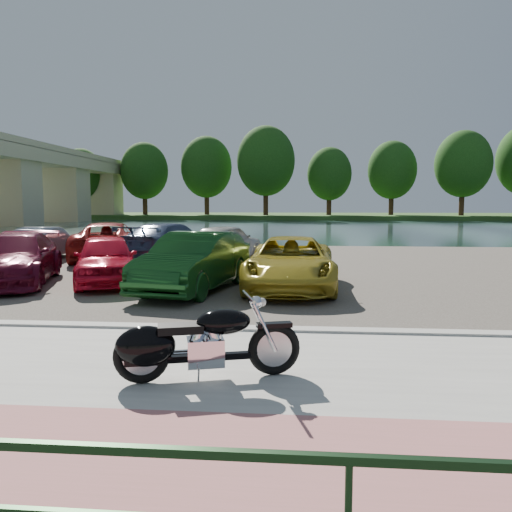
{
  "coord_description": "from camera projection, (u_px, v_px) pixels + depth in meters",
  "views": [
    {
      "loc": [
        1.73,
        -6.46,
        2.29
      ],
      "look_at": [
        0.77,
        4.68,
        1.1
      ],
      "focal_mm": 35.0,
      "sensor_mm": 36.0,
      "label": 1
    }
  ],
  "objects": [
    {
      "name": "ground",
      "position": [
        170.0,
        372.0,
        6.79
      ],
      "size": [
        200.0,
        200.0,
        0.0
      ],
      "primitive_type": "plane",
      "color": "#595447",
      "rests_on": "ground"
    },
    {
      "name": "promenade",
      "position": [
        148.0,
        396.0,
        5.79
      ],
      "size": [
        60.0,
        6.0,
        0.1
      ],
      "primitive_type": "cube",
      "color": "#A09D96",
      "rests_on": "ground"
    },
    {
      "name": "pink_path",
      "position": [
        96.0,
        457.0,
        4.3
      ],
      "size": [
        60.0,
        2.0,
        0.01
      ],
      "primitive_type": "cube",
      "color": "#A9645F",
      "rests_on": "promenade"
    },
    {
      "name": "kerb",
      "position": [
        199.0,
        330.0,
        8.76
      ],
      "size": [
        60.0,
        0.3,
        0.14
      ],
      "primitive_type": "cube",
      "color": "#A09D96",
      "rests_on": "ground"
    },
    {
      "name": "parking_lot",
      "position": [
        250.0,
        267.0,
        17.68
      ],
      "size": [
        60.0,
        18.0,
        0.04
      ],
      "primitive_type": "cube",
      "color": "#443F37",
      "rests_on": "ground"
    },
    {
      "name": "river",
      "position": [
        280.0,
        228.0,
        46.42
      ],
      "size": [
        120.0,
        40.0,
        0.0
      ],
      "primitive_type": "cube",
      "color": "#192E2D",
      "rests_on": "ground"
    },
    {
      "name": "far_bank",
      "position": [
        288.0,
        216.0,
        78.09
      ],
      "size": [
        120.0,
        24.0,
        0.6
      ],
      "primitive_type": "cube",
      "color": "#274819",
      "rests_on": "ground"
    },
    {
      "name": "far_trees",
      "position": [
        318.0,
        166.0,
        70.81
      ],
      "size": [
        70.25,
        10.68,
        12.52
      ],
      "color": "#351E13",
      "rests_on": "far_bank"
    },
    {
      "name": "motorcycle",
      "position": [
        192.0,
        344.0,
        6.15
      ],
      "size": [
        2.28,
        0.97,
        1.05
      ],
      "rotation": [
        0.0,
        0.0,
        0.28
      ],
      "color": "black",
      "rests_on": "promenade"
    },
    {
      "name": "car_3",
      "position": [
        15.0,
        259.0,
        13.87
      ],
      "size": [
        3.37,
        5.24,
        1.41
      ],
      "primitive_type": "imported",
      "rotation": [
        0.0,
        0.0,
        0.31
      ],
      "color": "#550C22",
      "rests_on": "parking_lot"
    },
    {
      "name": "car_4",
      "position": [
        106.0,
        259.0,
        13.94
      ],
      "size": [
        3.01,
        4.38,
        1.38
      ],
      "primitive_type": "imported",
      "rotation": [
        0.0,
        0.0,
        0.37
      ],
      "color": "red",
      "rests_on": "parking_lot"
    },
    {
      "name": "car_5",
      "position": [
        195.0,
        262.0,
        12.77
      ],
      "size": [
        2.47,
        4.78,
        1.5
      ],
      "primitive_type": "imported",
      "rotation": [
        0.0,
        0.0,
        -0.2
      ],
      "color": "#103B14",
      "rests_on": "parking_lot"
    },
    {
      "name": "car_6",
      "position": [
        291.0,
        263.0,
        13.07
      ],
      "size": [
        2.34,
        4.95,
        1.37
      ],
      "primitive_type": "imported",
      "rotation": [
        0.0,
        0.0,
        -0.02
      ],
      "color": "#AF9B28",
      "rests_on": "parking_lot"
    },
    {
      "name": "car_9",
      "position": [
        45.0,
        243.0,
        20.04
      ],
      "size": [
        1.65,
        4.05,
        1.31
      ],
      "primitive_type": "imported",
      "rotation": [
        0.0,
        0.0,
        3.21
      ],
      "color": "slate",
      "rests_on": "parking_lot"
    },
    {
      "name": "car_10",
      "position": [
        108.0,
        241.0,
        20.04
      ],
      "size": [
        3.76,
        5.79,
        1.48
      ],
      "primitive_type": "imported",
      "rotation": [
        0.0,
        0.0,
        3.4
      ],
      "color": "maroon",
      "rests_on": "parking_lot"
    },
    {
      "name": "car_11",
      "position": [
        169.0,
        242.0,
        19.55
      ],
      "size": [
        3.17,
        5.46,
        1.49
      ],
      "primitive_type": "imported",
      "rotation": [
        0.0,
        0.0,
        2.92
      ],
      "color": "navy",
      "rests_on": "parking_lot"
    },
    {
      "name": "car_12",
      "position": [
        225.0,
        242.0,
        19.59
      ],
      "size": [
        2.89,
        4.58,
        1.45
      ],
      "primitive_type": "imported",
      "rotation": [
        0.0,
        0.0,
        2.84
      ],
      "color": "#AEAFAA",
      "rests_on": "parking_lot"
    }
  ]
}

